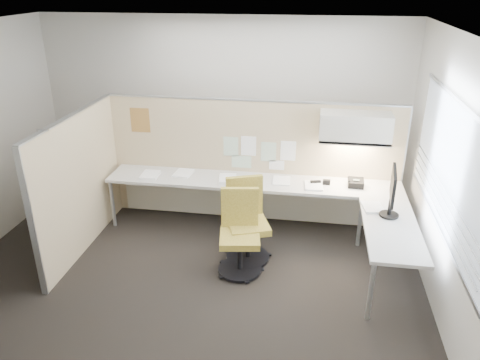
% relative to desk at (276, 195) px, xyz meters
% --- Properties ---
extents(floor, '(5.50, 4.50, 0.01)m').
position_rel_desk_xyz_m(floor, '(-0.93, -1.13, -0.61)').
color(floor, black).
rests_on(floor, ground).
extents(ceiling, '(5.50, 4.50, 0.01)m').
position_rel_desk_xyz_m(ceiling, '(-0.93, -1.13, 2.20)').
color(ceiling, white).
rests_on(ceiling, wall_back).
extents(wall_back, '(5.50, 0.02, 2.80)m').
position_rel_desk_xyz_m(wall_back, '(-0.93, 1.12, 0.80)').
color(wall_back, beige).
rests_on(wall_back, ground).
extents(wall_front, '(5.50, 0.02, 2.80)m').
position_rel_desk_xyz_m(wall_front, '(-0.93, -3.38, 0.80)').
color(wall_front, beige).
rests_on(wall_front, ground).
extents(wall_right, '(0.02, 4.50, 2.80)m').
position_rel_desk_xyz_m(wall_right, '(1.82, -1.13, 0.80)').
color(wall_right, beige).
rests_on(wall_right, ground).
extents(window_pane, '(0.01, 2.80, 1.30)m').
position_rel_desk_xyz_m(window_pane, '(1.79, -1.13, 0.95)').
color(window_pane, '#9FABB8').
rests_on(window_pane, wall_right).
extents(partition_back, '(4.10, 0.06, 1.75)m').
position_rel_desk_xyz_m(partition_back, '(-0.38, 0.47, 0.27)').
color(partition_back, beige).
rests_on(partition_back, floor).
extents(partition_left, '(0.06, 2.20, 1.75)m').
position_rel_desk_xyz_m(partition_left, '(-2.43, -0.63, 0.27)').
color(partition_left, beige).
rests_on(partition_left, floor).
extents(desk, '(4.00, 2.07, 0.73)m').
position_rel_desk_xyz_m(desk, '(0.00, 0.00, 0.00)').
color(desk, beige).
rests_on(desk, floor).
extents(overhead_bin, '(0.90, 0.36, 0.38)m').
position_rel_desk_xyz_m(overhead_bin, '(0.97, 0.26, 0.91)').
color(overhead_bin, beige).
rests_on(overhead_bin, partition_back).
extents(task_light_strip, '(0.60, 0.06, 0.02)m').
position_rel_desk_xyz_m(task_light_strip, '(0.97, 0.26, 0.70)').
color(task_light_strip, '#FFEABF').
rests_on(task_light_strip, overhead_bin).
extents(pinned_papers, '(1.01, 0.00, 0.47)m').
position_rel_desk_xyz_m(pinned_papers, '(-0.30, 0.44, 0.43)').
color(pinned_papers, '#8CBF8C').
rests_on(pinned_papers, partition_back).
extents(poster, '(0.28, 0.00, 0.35)m').
position_rel_desk_xyz_m(poster, '(-1.98, 0.44, 0.82)').
color(poster, orange).
rests_on(poster, partition_back).
extents(chair_left, '(0.53, 0.55, 1.00)m').
position_rel_desk_xyz_m(chair_left, '(-0.34, -0.87, -0.14)').
color(chair_left, black).
rests_on(chair_left, floor).
extents(chair_right, '(0.62, 0.63, 1.03)m').
position_rel_desk_xyz_m(chair_right, '(-0.30, -0.60, -0.12)').
color(chair_right, black).
rests_on(chair_right, floor).
extents(monitor, '(0.22, 0.54, 0.56)m').
position_rel_desk_xyz_m(monitor, '(1.37, -0.62, 0.45)').
color(monitor, black).
rests_on(monitor, desk).
extents(phone, '(0.21, 0.20, 0.12)m').
position_rel_desk_xyz_m(phone, '(1.04, 0.16, 0.18)').
color(phone, black).
rests_on(phone, desk).
extents(stapler, '(0.15, 0.08, 0.05)m').
position_rel_desk_xyz_m(stapler, '(0.52, 0.16, 0.15)').
color(stapler, black).
rests_on(stapler, desk).
extents(tape_dispenser, '(0.10, 0.07, 0.06)m').
position_rel_desk_xyz_m(tape_dispenser, '(0.66, 0.18, 0.16)').
color(tape_dispenser, black).
rests_on(tape_dispenser, desk).
extents(coat_hook, '(0.18, 0.47, 1.40)m').
position_rel_desk_xyz_m(coat_hook, '(-2.51, -1.23, 0.81)').
color(coat_hook, silver).
rests_on(coat_hook, partition_left).
extents(paper_stack_0, '(0.25, 0.31, 0.03)m').
position_rel_desk_xyz_m(paper_stack_0, '(-1.76, 0.09, 0.14)').
color(paper_stack_0, white).
rests_on(paper_stack_0, desk).
extents(paper_stack_1, '(0.25, 0.32, 0.02)m').
position_rel_desk_xyz_m(paper_stack_1, '(-1.32, 0.22, 0.14)').
color(paper_stack_1, white).
rests_on(paper_stack_1, desk).
extents(paper_stack_2, '(0.27, 0.33, 0.05)m').
position_rel_desk_xyz_m(paper_stack_2, '(-0.66, 0.08, 0.15)').
color(paper_stack_2, white).
rests_on(paper_stack_2, desk).
extents(paper_stack_3, '(0.24, 0.31, 0.02)m').
position_rel_desk_xyz_m(paper_stack_3, '(0.06, 0.18, 0.14)').
color(paper_stack_3, white).
rests_on(paper_stack_3, desk).
extents(paper_stack_4, '(0.25, 0.31, 0.02)m').
position_rel_desk_xyz_m(paper_stack_4, '(0.50, 0.08, 0.14)').
color(paper_stack_4, white).
rests_on(paper_stack_4, desk).
extents(paper_stack_5, '(0.27, 0.33, 0.02)m').
position_rel_desk_xyz_m(paper_stack_5, '(1.20, -0.44, 0.14)').
color(paper_stack_5, white).
rests_on(paper_stack_5, desk).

